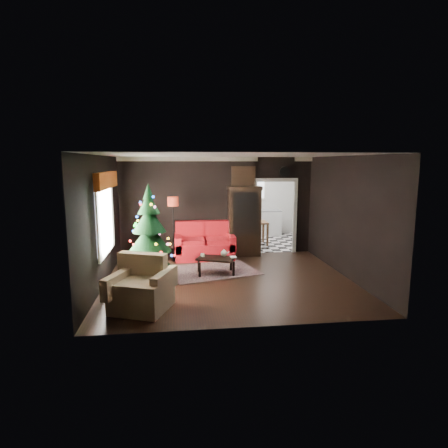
{
  "coord_description": "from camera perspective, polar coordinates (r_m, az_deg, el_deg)",
  "views": [
    {
      "loc": [
        -1.12,
        -8.18,
        2.65
      ],
      "look_at": [
        0.0,
        0.9,
        1.15
      ],
      "focal_mm": 30.24,
      "sensor_mm": 36.0,
      "label": 1
    }
  ],
  "objects": [
    {
      "name": "left_window",
      "position": [
        8.61,
        -17.6,
        0.87
      ],
      "size": [
        0.05,
        1.6,
        1.4
      ],
      "primitive_type": "cube",
      "color": "white",
      "rests_on": "wall_left"
    },
    {
      "name": "cup_a",
      "position": [
        9.19,
        -3.32,
        -4.66
      ],
      "size": [
        0.08,
        0.08,
        0.07
      ],
      "primitive_type": "cylinder",
      "rotation": [
        0.0,
        0.0,
        0.07
      ],
      "color": "silver",
      "rests_on": "coffee_table"
    },
    {
      "name": "coffee_table",
      "position": [
        9.09,
        -1.26,
        -6.29
      ],
      "size": [
        1.0,
        0.81,
        0.39
      ],
      "primitive_type": null,
      "rotation": [
        0.0,
        0.0,
        -0.39
      ],
      "color": "black",
      "rests_on": "rug"
    },
    {
      "name": "rug",
      "position": [
        9.38,
        -1.8,
        -7.07
      ],
      "size": [
        2.44,
        2.04,
        0.01
      ],
      "primitive_type": "cube",
      "rotation": [
        0.0,
        0.0,
        0.27
      ],
      "color": "#604659",
      "rests_on": "ground"
    },
    {
      "name": "loveseat",
      "position": [
        10.48,
        -2.94,
        -2.54
      ],
      "size": [
        1.7,
        0.9,
        1.0
      ],
      "primitive_type": null,
      "color": "#A00113",
      "rests_on": "ground"
    },
    {
      "name": "kitchen_window",
      "position": [
        13.95,
        4.67,
        5.37
      ],
      "size": [
        0.7,
        0.06,
        0.7
      ],
      "primitive_type": "cube",
      "color": "white",
      "rests_on": "ground"
    },
    {
      "name": "floor",
      "position": [
        8.67,
        0.74,
        -8.48
      ],
      "size": [
        5.5,
        5.5,
        0.0
      ],
      "primitive_type": "plane",
      "color": "black",
      "rests_on": "ground"
    },
    {
      "name": "christmas_tree",
      "position": [
        8.52,
        -11.18,
        -1.7
      ],
      "size": [
        1.29,
        1.29,
        2.16
      ],
      "primitive_type": null,
      "rotation": [
        0.0,
        0.0,
        -0.16
      ],
      "color": "#0C350F",
      "rests_on": "ground"
    },
    {
      "name": "wall_left",
      "position": [
        8.44,
        -18.09,
        0.33
      ],
      "size": [
        0.0,
        5.5,
        5.5
      ],
      "primitive_type": "plane",
      "rotation": [
        1.57,
        0.0,
        1.57
      ],
      "color": "black",
      "rests_on": "ground"
    },
    {
      "name": "floor_lamp",
      "position": [
        10.19,
        -7.63,
        -1.07
      ],
      "size": [
        0.4,
        0.4,
        1.84
      ],
      "primitive_type": null,
      "rotation": [
        0.0,
        0.0,
        -0.34
      ],
      "color": "black",
      "rests_on": "ground"
    },
    {
      "name": "teapot",
      "position": [
        9.12,
        -0.01,
        -4.42
      ],
      "size": [
        0.21,
        0.21,
        0.17
      ],
      "primitive_type": null,
      "rotation": [
        0.0,
        0.0,
        0.17
      ],
      "color": "white",
      "rests_on": "coffee_table"
    },
    {
      "name": "wall_right",
      "position": [
        9.14,
        18.11,
        0.98
      ],
      "size": [
        0.0,
        5.5,
        5.5
      ],
      "primitive_type": "plane",
      "rotation": [
        1.57,
        0.0,
        -1.57
      ],
      "color": "black",
      "rests_on": "ground"
    },
    {
      "name": "armchair",
      "position": [
        7.05,
        -12.39,
        -8.99
      ],
      "size": [
        1.27,
        1.27,
        1.01
      ],
      "primitive_type": null,
      "rotation": [
        0.0,
        0.0,
        -0.37
      ],
      "color": "tan",
      "rests_on": "ground"
    },
    {
      "name": "ceiling",
      "position": [
        8.26,
        0.78,
        10.35
      ],
      "size": [
        5.5,
        5.5,
        0.0
      ],
      "primitive_type": "plane",
      "rotation": [
        3.14,
        0.0,
        0.0
      ],
      "color": "white",
      "rests_on": "ground"
    },
    {
      "name": "painting",
      "position": [
        10.81,
        2.96,
        7.17
      ],
      "size": [
        0.62,
        0.05,
        0.52
      ],
      "primitive_type": "cube",
      "color": "#BC7744",
      "rests_on": "wall_back"
    },
    {
      "name": "cup_b",
      "position": [
        9.12,
        -3.15,
        -4.76
      ],
      "size": [
        0.09,
        0.09,
        0.07
      ],
      "primitive_type": "cylinder",
      "rotation": [
        0.0,
        0.0,
        0.14
      ],
      "color": "beige",
      "rests_on": "coffee_table"
    },
    {
      "name": "valance",
      "position": [
        8.53,
        -17.33,
        6.34
      ],
      "size": [
        0.12,
        2.1,
        0.35
      ],
      "primitive_type": "cube",
      "color": "#A44214",
      "rests_on": "wall_left"
    },
    {
      "name": "kitchen_floor",
      "position": [
        12.78,
        5.88,
        -2.71
      ],
      "size": [
        3.0,
        3.0,
        0.0
      ],
      "primitive_type": "plane",
      "color": "white",
      "rests_on": "ground"
    },
    {
      "name": "book",
      "position": [
        9.02,
        0.94,
        -4.46
      ],
      "size": [
        0.15,
        0.02,
        0.2
      ],
      "primitive_type": "imported",
      "rotation": [
        0.0,
        0.0,
        0.03
      ],
      "color": "#8B7156",
      "rests_on": "coffee_table"
    },
    {
      "name": "wall_back",
      "position": [
        10.81,
        -1.04,
        2.67
      ],
      "size": [
        5.5,
        0.0,
        5.5
      ],
      "primitive_type": "plane",
      "rotation": [
        1.57,
        0.0,
        0.0
      ],
      "color": "black",
      "rests_on": "ground"
    },
    {
      "name": "doorway",
      "position": [
        11.16,
        7.68,
        0.98
      ],
      "size": [
        1.1,
        0.1,
        2.1
      ],
      "primitive_type": null,
      "color": "silver",
      "rests_on": "ground"
    },
    {
      "name": "wall_front",
      "position": [
        5.92,
        4.03,
        -2.88
      ],
      "size": [
        5.5,
        0.0,
        5.5
      ],
      "primitive_type": "plane",
      "rotation": [
        -1.57,
        0.0,
        0.0
      ],
      "color": "black",
      "rests_on": "ground"
    },
    {
      "name": "kitchen_table",
      "position": [
        12.36,
        4.86,
        -1.34
      ],
      "size": [
        0.7,
        0.7,
        0.75
      ],
      "primitive_type": null,
      "color": "brown",
      "rests_on": "ground"
    },
    {
      "name": "wall_clock",
      "position": [
        11.07,
        9.16,
        7.79
      ],
      "size": [
        0.32,
        0.32,
        0.06
      ],
      "primitive_type": "cylinder",
      "color": "white",
      "rests_on": "wall_back"
    },
    {
      "name": "curio_cabinet",
      "position": [
        10.75,
        3.07,
        0.2
      ],
      "size": [
        0.9,
        0.45,
        1.9
      ],
      "primitive_type": null,
      "color": "black",
      "rests_on": "ground"
    },
    {
      "name": "kitchen_counter",
      "position": [
        13.85,
        4.81,
        0.13
      ],
      "size": [
        1.8,
        0.6,
        0.9
      ],
      "primitive_type": "cube",
      "color": "white",
      "rests_on": "ground"
    }
  ]
}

